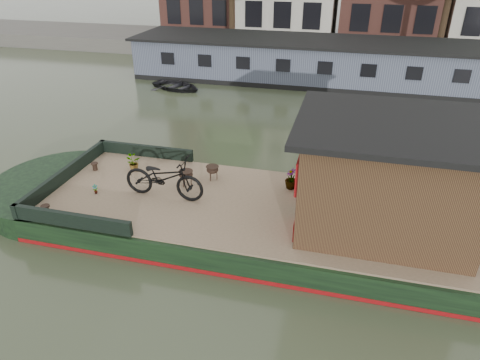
% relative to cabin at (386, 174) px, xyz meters
% --- Properties ---
extents(ground, '(120.00, 120.00, 0.00)m').
position_rel_cabin_xyz_m(ground, '(-2.19, 0.00, -1.88)').
color(ground, '#373F28').
rests_on(ground, ground).
extents(houseboat_hull, '(14.01, 4.02, 0.60)m').
position_rel_cabin_xyz_m(houseboat_hull, '(-3.52, 0.00, -1.60)').
color(houseboat_hull, black).
rests_on(houseboat_hull, ground).
extents(houseboat_deck, '(11.80, 3.80, 0.05)m').
position_rel_cabin_xyz_m(houseboat_deck, '(-2.19, 0.00, -1.25)').
color(houseboat_deck, '#866F53').
rests_on(houseboat_deck, houseboat_hull).
extents(bow_bulwark, '(3.00, 4.00, 0.35)m').
position_rel_cabin_xyz_m(bow_bulwark, '(-7.25, 0.00, -1.05)').
color(bow_bulwark, black).
rests_on(bow_bulwark, houseboat_deck).
extents(cabin, '(4.00, 3.50, 2.42)m').
position_rel_cabin_xyz_m(cabin, '(0.00, 0.00, 0.00)').
color(cabin, black).
rests_on(cabin, houseboat_deck).
extents(bicycle, '(2.09, 0.78, 1.09)m').
position_rel_cabin_xyz_m(bicycle, '(-5.16, -0.17, -0.68)').
color(bicycle, black).
rests_on(bicycle, houseboat_deck).
extents(potted_plant_c, '(0.41, 0.36, 0.43)m').
position_rel_cabin_xyz_m(potted_plant_c, '(-6.62, 0.99, -1.01)').
color(potted_plant_c, '#973E2C').
rests_on(potted_plant_c, houseboat_deck).
extents(potted_plant_d, '(0.40, 0.40, 0.56)m').
position_rel_cabin_xyz_m(potted_plant_d, '(-2.16, 1.06, -0.95)').
color(potted_plant_d, maroon).
rests_on(potted_plant_d, houseboat_deck).
extents(potted_plant_e, '(0.16, 0.16, 0.26)m').
position_rel_cabin_xyz_m(potted_plant_e, '(-6.94, -0.47, -1.10)').
color(potted_plant_e, brown).
rests_on(potted_plant_e, houseboat_deck).
extents(brazier_front, '(0.50, 0.50, 0.42)m').
position_rel_cabin_xyz_m(brazier_front, '(-4.85, 0.53, -1.02)').
color(brazier_front, black).
rests_on(brazier_front, houseboat_deck).
extents(brazier_rear, '(0.45, 0.45, 0.40)m').
position_rel_cabin_xyz_m(brazier_rear, '(-4.28, 1.01, -1.03)').
color(brazier_rear, black).
rests_on(brazier_rear, houseboat_deck).
extents(bollard_port, '(0.20, 0.20, 0.22)m').
position_rel_cabin_xyz_m(bollard_port, '(-7.66, 0.71, -1.12)').
color(bollard_port, black).
rests_on(bollard_port, houseboat_deck).
extents(bollard_stbd, '(0.20, 0.20, 0.23)m').
position_rel_cabin_xyz_m(bollard_stbd, '(-7.55, -1.62, -1.11)').
color(bollard_stbd, black).
rests_on(bollard_stbd, houseboat_deck).
extents(dinghy, '(3.19, 2.71, 0.56)m').
position_rel_cabin_xyz_m(dinghy, '(-9.29, 10.79, -1.60)').
color(dinghy, black).
rests_on(dinghy, ground).
extents(far_houseboat, '(20.40, 4.40, 2.11)m').
position_rel_cabin_xyz_m(far_houseboat, '(-2.19, 14.00, -0.91)').
color(far_houseboat, '#50586B').
rests_on(far_houseboat, ground).
extents(quay, '(60.00, 6.00, 0.90)m').
position_rel_cabin_xyz_m(quay, '(-2.19, 20.50, -1.43)').
color(quay, '#47443F').
rests_on(quay, ground).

